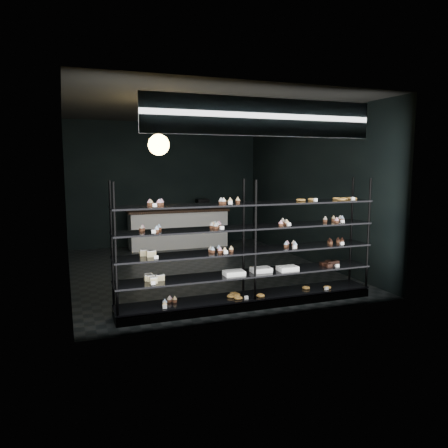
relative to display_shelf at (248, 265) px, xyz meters
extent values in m
cube|color=black|center=(-0.01, 2.45, -0.62)|extent=(5.00, 6.00, 0.01)
cube|color=black|center=(-0.01, 2.45, 2.57)|extent=(5.00, 6.00, 0.01)
cube|color=black|center=(-0.01, 5.45, 0.97)|extent=(5.00, 0.01, 3.20)
cube|color=black|center=(-0.01, -0.55, 0.97)|extent=(5.00, 0.01, 3.20)
cube|color=black|center=(-2.51, 2.45, 0.97)|extent=(0.01, 6.00, 3.20)
cube|color=black|center=(2.49, 2.45, 0.97)|extent=(0.01, 6.00, 3.20)
cube|color=black|center=(0.02, 0.00, -0.57)|extent=(4.00, 0.50, 0.12)
cylinder|color=black|center=(-1.95, -0.22, 0.36)|extent=(0.04, 0.04, 1.85)
cylinder|color=black|center=(-1.95, 0.22, 0.36)|extent=(0.04, 0.04, 1.85)
cylinder|color=black|center=(0.02, -0.22, 0.36)|extent=(0.04, 0.04, 1.85)
cylinder|color=black|center=(0.02, 0.22, 0.36)|extent=(0.04, 0.04, 1.85)
cylinder|color=black|center=(1.99, -0.22, 0.36)|extent=(0.04, 0.04, 1.85)
cylinder|color=black|center=(1.99, 0.22, 0.36)|extent=(0.04, 0.04, 1.85)
cube|color=black|center=(0.02, 0.00, -0.48)|extent=(4.00, 0.50, 0.03)
cube|color=black|center=(0.02, 0.00, -0.13)|extent=(4.00, 0.50, 0.02)
cube|color=black|center=(0.02, 0.00, 0.22)|extent=(4.00, 0.50, 0.02)
cube|color=black|center=(0.02, 0.00, 0.57)|extent=(4.00, 0.50, 0.02)
cube|color=black|center=(0.02, 0.00, 0.92)|extent=(4.00, 0.50, 0.02)
cube|color=white|center=(-1.38, -0.18, 0.96)|extent=(0.06, 0.04, 0.06)
cube|color=white|center=(-0.33, -0.18, 0.96)|extent=(0.06, 0.04, 0.06)
cube|color=white|center=(1.01, -0.18, 0.96)|extent=(0.06, 0.04, 0.06)
cube|color=white|center=(1.68, -0.18, 0.96)|extent=(0.06, 0.04, 0.06)
cube|color=white|center=(-1.46, -0.18, 0.61)|extent=(0.06, 0.04, 0.06)
cube|color=white|center=(-0.51, -0.18, 0.61)|extent=(0.05, 0.04, 0.06)
cube|color=white|center=(0.62, -0.18, 0.61)|extent=(0.05, 0.04, 0.06)
cube|color=white|center=(1.51, -0.18, 0.61)|extent=(0.06, 0.04, 0.06)
cube|color=white|center=(-1.40, -0.18, 0.26)|extent=(0.06, 0.04, 0.06)
cube|color=white|center=(-0.41, -0.18, 0.26)|extent=(0.06, 0.04, 0.06)
cube|color=white|center=(0.66, -0.18, 0.26)|extent=(0.05, 0.04, 0.06)
cube|color=white|center=(1.53, -0.18, 0.26)|extent=(0.06, 0.04, 0.06)
cube|color=white|center=(-1.44, -0.18, -0.09)|extent=(0.06, 0.04, 0.06)
cube|color=white|center=(1.47, -0.18, -0.09)|extent=(0.06, 0.04, 0.06)
cube|color=white|center=(-1.28, -0.18, -0.44)|extent=(0.06, 0.04, 0.06)
cube|color=white|center=(-0.06, -0.18, -0.44)|extent=(0.05, 0.04, 0.06)
cube|color=white|center=(1.22, -0.18, -0.44)|extent=(0.06, 0.04, 0.06)
cube|color=#0B1A3B|center=(-0.01, -0.47, 2.12)|extent=(3.20, 0.04, 0.45)
cube|color=white|center=(-0.01, -0.49, 2.12)|extent=(3.30, 0.02, 0.50)
cylinder|color=black|center=(-1.01, 1.47, 2.27)|extent=(0.01, 0.01, 0.55)
sphere|color=#F5BB56|center=(-1.01, 1.47, 1.82)|extent=(0.35, 0.35, 0.35)
cube|color=silver|center=(0.19, 4.95, -0.17)|extent=(2.48, 0.60, 0.92)
cube|color=black|center=(0.19, 4.95, 0.32)|extent=(2.58, 0.65, 0.06)
cube|color=black|center=(0.84, 4.95, 0.48)|extent=(0.30, 0.30, 0.25)
camera|label=1|loc=(-2.54, -5.86, 1.50)|focal=35.00mm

